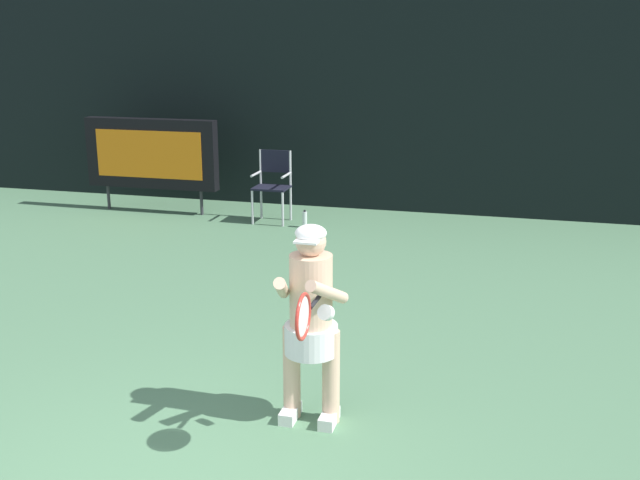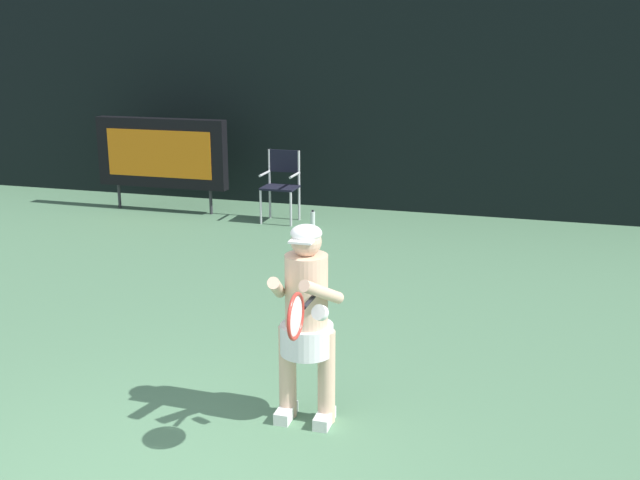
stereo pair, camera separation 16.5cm
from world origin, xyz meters
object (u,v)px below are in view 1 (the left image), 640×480
object	(u,v)px
water_bottle	(305,219)
tennis_racket	(304,315)
scoreboard	(151,154)
tennis_player	(311,316)
umpire_chair	(273,182)

from	to	relation	value
water_bottle	tennis_racket	world-z (taller)	tennis_racket
scoreboard	tennis_player	world-z (taller)	scoreboard
water_bottle	tennis_racket	size ratio (longest dim) A/B	0.44
umpire_chair	tennis_player	xyz separation A→B (m)	(2.21, -5.78, 0.20)
umpire_chair	tennis_player	world-z (taller)	tennis_player
tennis_racket	water_bottle	bearing A→B (deg)	91.05
scoreboard	umpire_chair	xyz separation A→B (m)	(2.06, -0.10, -0.33)
umpire_chair	tennis_racket	world-z (taller)	tennis_racket
umpire_chair	tennis_player	size ratio (longest dim) A/B	0.72
water_bottle	tennis_player	xyz separation A→B (m)	(1.63, -5.52, 0.70)
umpire_chair	tennis_racket	xyz separation A→B (m)	(2.32, -6.33, 0.43)
tennis_player	tennis_racket	xyz separation A→B (m)	(0.11, -0.55, 0.22)
scoreboard	tennis_player	distance (m)	7.27
water_bottle	tennis_player	distance (m)	5.80
scoreboard	umpire_chair	distance (m)	2.09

